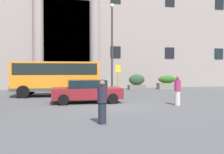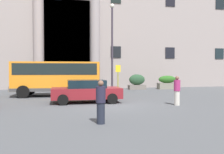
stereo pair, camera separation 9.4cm
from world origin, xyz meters
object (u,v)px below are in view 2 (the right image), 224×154
object	(u,v)px
hedge_planter_far_east	(167,83)
motorcycle_far_end	(101,92)
pedestrian_man_red_shirt	(177,91)
parked_estate_mid	(86,91)
hedge_planter_west	(137,82)
hedge_planter_entrance_right	(21,84)
orange_minibus	(57,76)
lamppost_plaza_centre	(112,41)
pedestrian_man_crossing	(101,102)
bus_stop_sign	(118,76)

from	to	relation	value
hedge_planter_far_east	motorcycle_far_end	world-z (taller)	hedge_planter_far_east
motorcycle_far_end	pedestrian_man_red_shirt	world-z (taller)	pedestrian_man_red_shirt
parked_estate_mid	motorcycle_far_end	world-z (taller)	parked_estate_mid
hedge_planter_west	hedge_planter_entrance_right	xyz separation A→B (m)	(-11.31, -0.43, -0.01)
orange_minibus	hedge_planter_far_east	world-z (taller)	orange_minibus
hedge_planter_west	lamppost_plaza_centre	bearing A→B (deg)	-147.67
motorcycle_far_end	pedestrian_man_crossing	distance (m)	8.26
hedge_planter_far_east	hedge_planter_west	world-z (taller)	hedge_planter_west
pedestrian_man_crossing	motorcycle_far_end	bearing A→B (deg)	-138.25
bus_stop_sign	motorcycle_far_end	size ratio (longest dim) A/B	1.25
motorcycle_far_end	lamppost_plaza_centre	xyz separation A→B (m)	(1.93, 5.33, 4.25)
bus_stop_sign	hedge_planter_west	size ratio (longest dim) A/B	1.39
pedestrian_man_crossing	lamppost_plaza_centre	bearing A→B (deg)	-142.68
bus_stop_sign	hedge_planter_far_east	world-z (taller)	bus_stop_sign
hedge_planter_far_east	pedestrian_man_red_shirt	world-z (taller)	pedestrian_man_red_shirt
orange_minibus	pedestrian_man_crossing	world-z (taller)	orange_minibus
hedge_planter_west	hedge_planter_entrance_right	world-z (taller)	hedge_planter_west
bus_stop_sign	parked_estate_mid	size ratio (longest dim) A/B	0.58
pedestrian_man_red_shirt	lamppost_plaza_centre	size ratio (longest dim) A/B	0.20
lamppost_plaza_centre	pedestrian_man_crossing	bearing A→B (deg)	-103.43
hedge_planter_far_east	parked_estate_mid	bearing A→B (deg)	-135.95
orange_minibus	hedge_planter_far_east	distance (m)	12.36
bus_stop_sign	hedge_planter_far_east	bearing A→B (deg)	28.93
bus_stop_sign	hedge_planter_west	xyz separation A→B (m)	(2.82, 3.50, -0.76)
bus_stop_sign	hedge_planter_entrance_right	world-z (taller)	bus_stop_sign
parked_estate_mid	bus_stop_sign	bearing A→B (deg)	59.80
hedge_planter_far_east	hedge_planter_entrance_right	xyz separation A→B (m)	(-14.62, -0.31, 0.06)
orange_minibus	hedge_planter_west	world-z (taller)	orange_minibus
parked_estate_mid	pedestrian_man_crossing	distance (m)	6.13
orange_minibus	motorcycle_far_end	xyz separation A→B (m)	(3.05, -2.20, -1.11)
hedge_planter_entrance_right	pedestrian_man_red_shirt	world-z (taller)	pedestrian_man_red_shirt
hedge_planter_far_east	pedestrian_man_crossing	size ratio (longest dim) A/B	1.26
bus_stop_sign	parked_estate_mid	distance (m)	6.70
pedestrian_man_crossing	hedge_planter_west	bearing A→B (deg)	-151.30
hedge_planter_entrance_right	lamppost_plaza_centre	bearing A→B (deg)	-10.10
hedge_planter_entrance_right	parked_estate_mid	size ratio (longest dim) A/B	0.50
bus_stop_sign	hedge_planter_far_east	xyz separation A→B (m)	(6.13, 3.39, -0.83)
parked_estate_mid	pedestrian_man_red_shirt	bearing A→B (deg)	-24.54
hedge_planter_west	pedestrian_man_crossing	distance (m)	16.60
bus_stop_sign	hedge_planter_west	distance (m)	4.56
hedge_planter_far_east	bus_stop_sign	bearing A→B (deg)	-151.07
hedge_planter_far_east	motorcycle_far_end	distance (m)	10.90
hedge_planter_entrance_right	parked_estate_mid	world-z (taller)	hedge_planter_entrance_right
orange_minibus	lamppost_plaza_centre	xyz separation A→B (m)	(4.98, 3.14, 3.14)
hedge_planter_west	hedge_planter_entrance_right	distance (m)	11.32
parked_estate_mid	pedestrian_man_red_shirt	distance (m)	5.39
orange_minibus	pedestrian_man_red_shirt	xyz separation A→B (m)	(6.74, -6.44, -0.74)
lamppost_plaza_centre	bus_stop_sign	bearing A→B (deg)	-83.19
motorcycle_far_end	lamppost_plaza_centre	distance (m)	7.09
motorcycle_far_end	bus_stop_sign	bearing A→B (deg)	75.29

